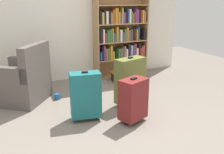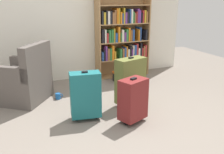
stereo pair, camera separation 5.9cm
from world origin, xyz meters
The scene contains 9 objects.
ground_plane centered at (0.00, 0.00, 0.00)m, with size 8.21×8.21×0.00m, color slate.
back_wall centered at (0.00, 2.23, 1.30)m, with size 4.69×0.10×2.60m, color silver.
bookshelf centered at (0.92, 2.02, 1.08)m, with size 1.07×0.29×2.08m.
armchair centered at (-1.03, 1.39, 0.32)m, with size 0.98×0.98×0.90m.
mug centered at (-0.55, 1.24, 0.05)m, with size 0.12×0.08×0.10m.
storage_box centered at (0.81, 1.63, 0.10)m, with size 0.41×0.28×0.19m.
suitcase_olive centered at (0.41, 0.61, 0.38)m, with size 0.49×0.31×0.73m.
suitcase_teal centered at (-0.35, 0.40, 0.35)m, with size 0.41×0.26×0.66m.
suitcase_dark_red centered at (0.19, 0.10, 0.31)m, with size 0.40×0.34×0.60m.
Camera 1 is at (-1.26, -2.51, 1.54)m, focal length 40.58 mm.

